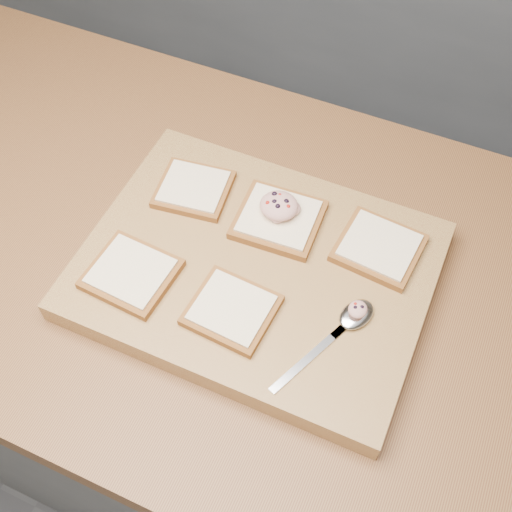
{
  "coord_description": "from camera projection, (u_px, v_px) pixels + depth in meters",
  "views": [
    {
      "loc": [
        0.14,
        -0.52,
        1.76
      ],
      "look_at": [
        -0.08,
        -0.02,
        0.96
      ],
      "focal_mm": 45.0,
      "sensor_mm": 36.0,
      "label": 1
    }
  ],
  "objects": [
    {
      "name": "bread_near_left",
      "position": [
        131.0,
        273.0,
        0.96
      ],
      "size": [
        0.13,
        0.12,
        0.02
      ],
      "color": "brown",
      "rests_on": "cutting_board"
    },
    {
      "name": "bread_near_center",
      "position": [
        232.0,
        310.0,
        0.93
      ],
      "size": [
        0.13,
        0.12,
        0.02
      ],
      "color": "brown",
      "rests_on": "cutting_board"
    },
    {
      "name": "spoon",
      "position": [
        349.0,
        321.0,
        0.92
      ],
      "size": [
        0.1,
        0.19,
        0.01
      ],
      "color": "silver",
      "rests_on": "cutting_board"
    },
    {
      "name": "cutting_board",
      "position": [
        256.0,
        271.0,
        1.0
      ],
      "size": [
        0.53,
        0.4,
        0.04
      ],
      "primitive_type": "cube",
      "color": "#A28345",
      "rests_on": "island_counter"
    },
    {
      "name": "ground",
      "position": [
        287.0,
        457.0,
        1.75
      ],
      "size": [
        4.0,
        4.0,
        0.0
      ],
      "primitive_type": "plane",
      "color": "#515459",
      "rests_on": "ground"
    },
    {
      "name": "back_counter",
      "position": [
        459.0,
        14.0,
        2.1
      ],
      "size": [
        3.6,
        0.62,
        0.94
      ],
      "color": "slate",
      "rests_on": "ground"
    },
    {
      "name": "bread_far_left",
      "position": [
        194.0,
        189.0,
        1.06
      ],
      "size": [
        0.13,
        0.12,
        0.02
      ],
      "color": "brown",
      "rests_on": "cutting_board"
    },
    {
      "name": "tuna_salad_dollop",
      "position": [
        279.0,
        206.0,
        1.0
      ],
      "size": [
        0.06,
        0.06,
        0.03
      ],
      "color": "#DD9C8D",
      "rests_on": "bread_far_center"
    },
    {
      "name": "spoon_salad",
      "position": [
        358.0,
        309.0,
        0.91
      ],
      "size": [
        0.03,
        0.03,
        0.02
      ],
      "color": "#DD9C8D",
      "rests_on": "spoon"
    },
    {
      "name": "island_counter",
      "position": [
        295.0,
        393.0,
        1.38
      ],
      "size": [
        2.0,
        0.8,
        0.9
      ],
      "color": "slate",
      "rests_on": "ground"
    },
    {
      "name": "bread_far_right",
      "position": [
        379.0,
        247.0,
        0.99
      ],
      "size": [
        0.13,
        0.12,
        0.02
      ],
      "color": "brown",
      "rests_on": "cutting_board"
    },
    {
      "name": "bread_far_center",
      "position": [
        279.0,
        219.0,
        1.02
      ],
      "size": [
        0.14,
        0.13,
        0.02
      ],
      "color": "brown",
      "rests_on": "cutting_board"
    }
  ]
}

